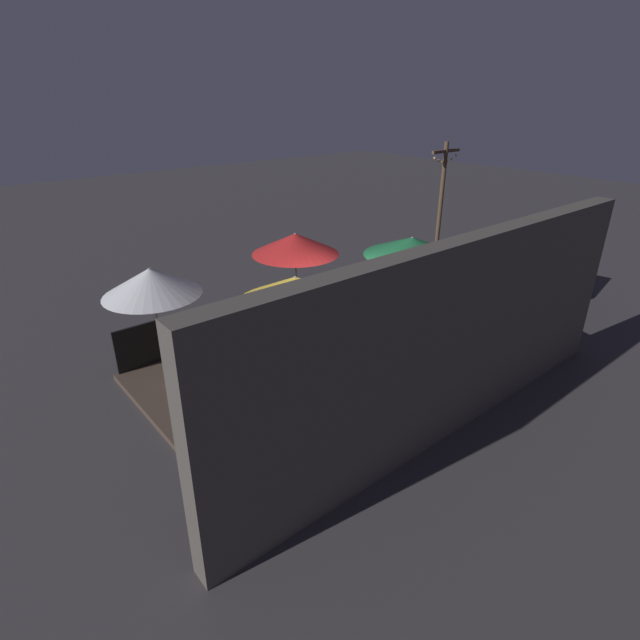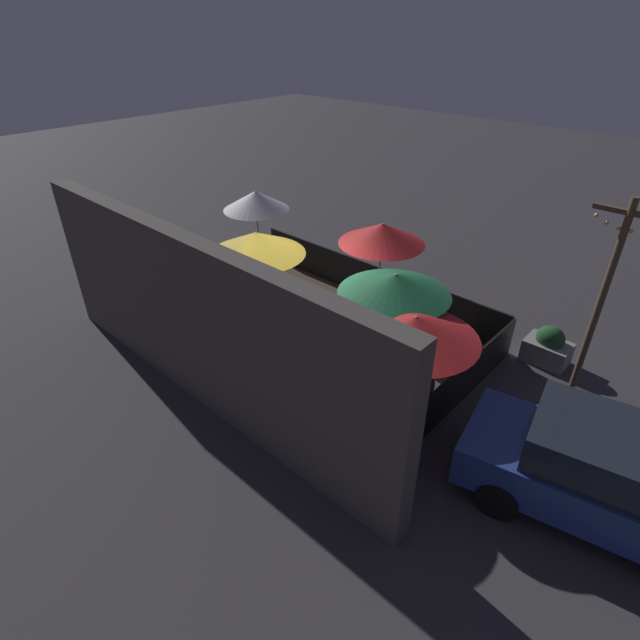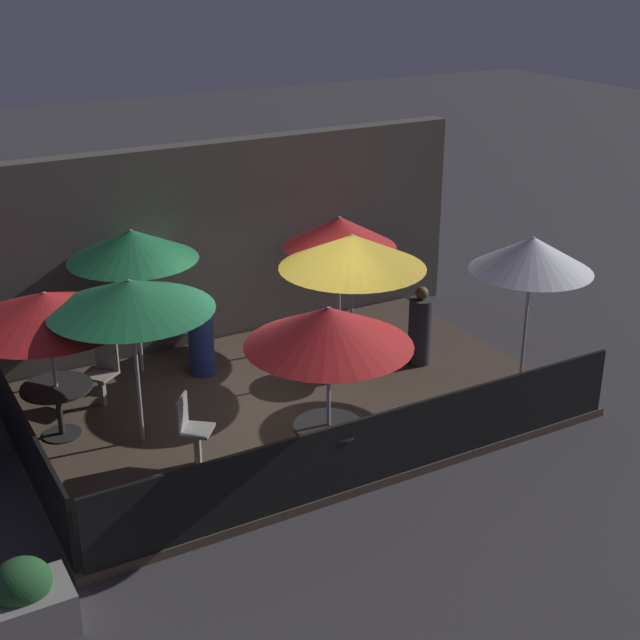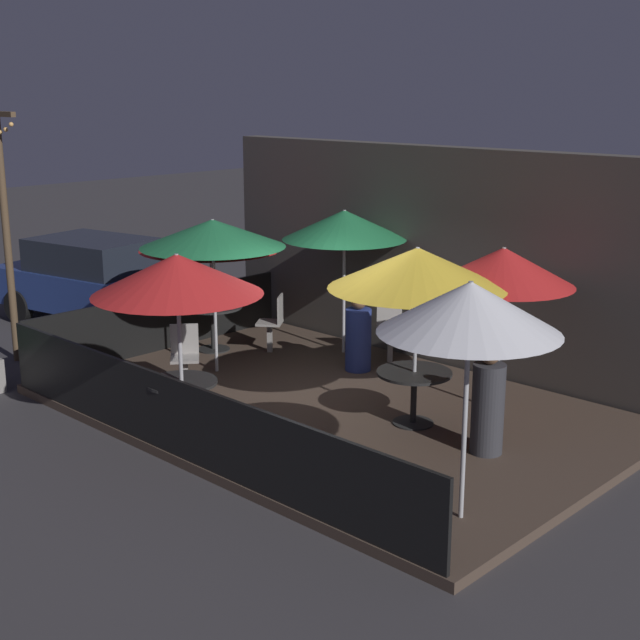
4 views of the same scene
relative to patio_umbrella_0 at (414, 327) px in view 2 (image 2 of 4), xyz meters
name	(u,v)px [view 2 (image 2 of 4)]	position (x,y,z in m)	size (l,w,h in m)	color
ground_plane	(304,340)	(3.22, -0.58, -2.02)	(60.00, 60.00, 0.00)	#383538
patio_deck	(304,338)	(3.22, -0.58, -1.96)	(7.79, 5.15, 0.12)	#47382D
building_wall	(196,324)	(3.22, 2.22, -0.28)	(9.39, 0.36, 3.47)	#4C4742
fence_front	(371,281)	(3.22, -3.11, -1.42)	(7.59, 0.05, 0.95)	black
fence_side_left	(453,392)	(-0.63, -0.58, -1.42)	(0.05, 4.95, 0.95)	black
patio_umbrella_0	(414,327)	(0.00, 0.00, 0.00)	(2.30, 2.30, 2.11)	#B2B2B7
patio_umbrella_1	(256,243)	(4.47, -0.36, 0.15)	(2.24, 2.24, 2.31)	#B2B2B7
patio_umbrella_2	(382,234)	(2.70, -2.71, 0.17)	(2.06, 2.06, 2.31)	#B2B2B7
patio_umbrella_3	(200,257)	(4.95, 0.83, 0.07)	(1.88, 1.88, 2.22)	#B2B2B7
patio_umbrella_4	(395,284)	(0.92, -0.70, 0.24)	(2.17, 2.17, 2.34)	#B2B2B7
patio_umbrella_5	(288,314)	(1.64, 1.39, 0.21)	(1.99, 1.99, 2.34)	#B2B2B7
patio_umbrella_6	(256,200)	(6.42, -2.09, 0.29)	(1.78, 1.78, 2.44)	#B2B2B7
dining_table_0	(407,387)	(0.00, 0.00, -1.30)	(0.97, 0.97, 0.75)	black
dining_table_1	(260,301)	(4.47, -0.36, -1.33)	(0.97, 0.97, 0.71)	black
dining_table_2	(378,289)	(2.70, -2.71, -1.31)	(0.88, 0.88, 0.74)	black
patio_chair_0	(352,386)	(0.81, 0.60, -1.37)	(0.56, 0.56, 0.96)	gray
patio_chair_1	(255,373)	(2.49, 1.55, -1.39)	(0.57, 0.57, 0.93)	gray
patio_chair_2	(398,329)	(1.31, -1.59, -1.37)	(0.56, 0.56, 0.96)	gray
patron_0	(282,357)	(2.45, 0.84, -1.37)	(0.45, 0.45, 1.20)	navy
patron_1	(233,282)	(5.68, -0.51, -1.31)	(0.47, 0.47, 1.31)	#333338
planter_box	(548,347)	(-1.28, -3.58, -1.64)	(0.94, 0.65, 0.88)	gray
light_post	(600,303)	(-2.18, -2.36, 0.32)	(1.10, 0.12, 4.20)	brown
parked_car_0	(603,474)	(-3.32, -0.12, -1.17)	(4.21, 2.41, 1.62)	navy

